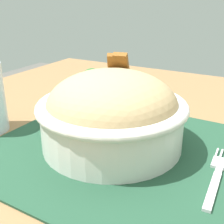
{
  "coord_description": "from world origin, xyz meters",
  "views": [
    {
      "loc": [
        0.11,
        -0.35,
        0.98
      ],
      "look_at": [
        -0.08,
        -0.02,
        0.83
      ],
      "focal_mm": 47.7,
      "sensor_mm": 36.0,
      "label": 1
    }
  ],
  "objects": [
    {
      "name": "fork",
      "position": [
        0.07,
        -0.02,
        0.78
      ],
      "size": [
        0.02,
        0.14,
        0.0
      ],
      "color": "#B9B9B9",
      "rests_on": "placemat"
    },
    {
      "name": "bowl",
      "position": [
        -0.08,
        -0.02,
        0.83
      ],
      "size": [
        0.21,
        0.21,
        0.12
      ],
      "color": "silver",
      "rests_on": "placemat"
    },
    {
      "name": "table",
      "position": [
        0.0,
        0.0,
        0.7
      ],
      "size": [
        1.01,
        0.9,
        0.78
      ],
      "color": "olive",
      "rests_on": "ground_plane"
    },
    {
      "name": "placemat",
      "position": [
        -0.02,
        -0.03,
        0.78
      ],
      "size": [
        0.44,
        0.33,
        0.0
      ],
      "primitive_type": "cube",
      "rotation": [
        0.0,
        0.0,
        -0.02
      ],
      "color": "#1E422D",
      "rests_on": "table"
    }
  ]
}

